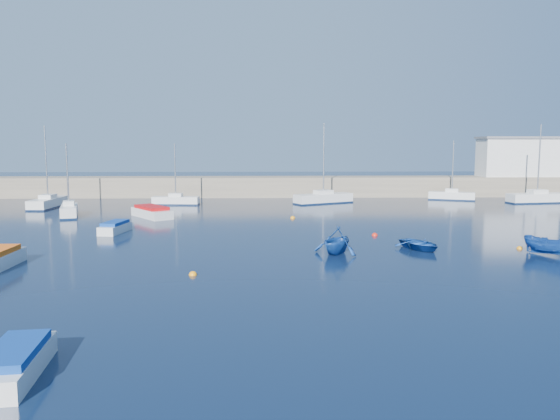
{
  "coord_description": "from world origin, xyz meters",
  "views": [
    {
      "loc": [
        -4.05,
        -26.11,
        6.96
      ],
      "look_at": [
        -2.7,
        17.84,
        1.6
      ],
      "focal_mm": 35.0,
      "sensor_mm": 36.0,
      "label": 1
    }
  ],
  "objects_px": {
    "sailboat_3": "(69,210)",
    "sailboat_8": "(537,198)",
    "harbor_office": "(518,158)",
    "sailboat_4": "(48,202)",
    "motorboat_3": "(15,362)",
    "sailboat_7": "(452,195)",
    "dinghy_center": "(420,244)",
    "sailboat_6": "(323,198)",
    "dinghy_right": "(549,246)",
    "motorboat_2": "(152,212)",
    "sailboat_5": "(176,200)",
    "motorboat_1": "(115,227)",
    "dinghy_left": "(337,240)"
  },
  "relations": [
    {
      "from": "sailboat_3",
      "to": "sailboat_7",
      "type": "bearing_deg",
      "value": 1.61
    },
    {
      "from": "sailboat_6",
      "to": "dinghy_left",
      "type": "distance_m",
      "value": 29.65
    },
    {
      "from": "dinghy_right",
      "to": "dinghy_center",
      "type": "bearing_deg",
      "value": 125.11
    },
    {
      "from": "motorboat_1",
      "to": "sailboat_8",
      "type": "bearing_deg",
      "value": 34.06
    },
    {
      "from": "motorboat_3",
      "to": "dinghy_center",
      "type": "distance_m",
      "value": 26.27
    },
    {
      "from": "motorboat_1",
      "to": "sailboat_7",
      "type": "bearing_deg",
      "value": 43.54
    },
    {
      "from": "sailboat_3",
      "to": "motorboat_3",
      "type": "height_order",
      "value": "sailboat_3"
    },
    {
      "from": "sailboat_3",
      "to": "harbor_office",
      "type": "bearing_deg",
      "value": 3.35
    },
    {
      "from": "harbor_office",
      "to": "sailboat_5",
      "type": "xyz_separation_m",
      "value": [
        -44.07,
        -9.75,
        -4.57
      ]
    },
    {
      "from": "dinghy_center",
      "to": "dinghy_left",
      "type": "height_order",
      "value": "dinghy_left"
    },
    {
      "from": "sailboat_3",
      "to": "sailboat_5",
      "type": "xyz_separation_m",
      "value": [
        8.61,
        9.91,
        -0.08
      ]
    },
    {
      "from": "sailboat_3",
      "to": "sailboat_8",
      "type": "xyz_separation_m",
      "value": [
        51.0,
        10.7,
        0.02
      ]
    },
    {
      "from": "motorboat_1",
      "to": "dinghy_center",
      "type": "xyz_separation_m",
      "value": [
        22.01,
        -7.52,
        -0.08
      ]
    },
    {
      "from": "dinghy_left",
      "to": "sailboat_7",
      "type": "bearing_deg",
      "value": 92.48
    },
    {
      "from": "motorboat_2",
      "to": "harbor_office",
      "type": "bearing_deg",
      "value": -11.03
    },
    {
      "from": "sailboat_4",
      "to": "sailboat_6",
      "type": "distance_m",
      "value": 30.79
    },
    {
      "from": "sailboat_5",
      "to": "dinghy_right",
      "type": "relative_size",
      "value": 2.2
    },
    {
      "from": "sailboat_5",
      "to": "sailboat_7",
      "type": "xyz_separation_m",
      "value": [
        33.43,
        4.35,
        0.04
      ]
    },
    {
      "from": "sailboat_7",
      "to": "sailboat_6",
      "type": "bearing_deg",
      "value": 123.62
    },
    {
      "from": "dinghy_center",
      "to": "sailboat_6",
      "type": "bearing_deg",
      "value": 72.51
    },
    {
      "from": "motorboat_2",
      "to": "motorboat_3",
      "type": "bearing_deg",
      "value": -120.72
    },
    {
      "from": "sailboat_3",
      "to": "motorboat_2",
      "type": "relative_size",
      "value": 1.27
    },
    {
      "from": "harbor_office",
      "to": "motorboat_2",
      "type": "distance_m",
      "value": 49.33
    },
    {
      "from": "sailboat_6",
      "to": "sailboat_7",
      "type": "xyz_separation_m",
      "value": [
        16.35,
        3.21,
        -0.05
      ]
    },
    {
      "from": "harbor_office",
      "to": "dinghy_right",
      "type": "bearing_deg",
      "value": -112.51
    },
    {
      "from": "sailboat_7",
      "to": "dinghy_right",
      "type": "xyz_separation_m",
      "value": [
        -5.57,
        -33.7,
        0.05
      ]
    },
    {
      "from": "sailboat_6",
      "to": "motorboat_2",
      "type": "height_order",
      "value": "sailboat_6"
    },
    {
      "from": "sailboat_5",
      "to": "dinghy_center",
      "type": "height_order",
      "value": "sailboat_5"
    },
    {
      "from": "sailboat_8",
      "to": "motorboat_1",
      "type": "relative_size",
      "value": 2.38
    },
    {
      "from": "sailboat_4",
      "to": "sailboat_6",
      "type": "relative_size",
      "value": 0.96
    },
    {
      "from": "sailboat_6",
      "to": "sailboat_7",
      "type": "distance_m",
      "value": 16.67
    },
    {
      "from": "motorboat_2",
      "to": "dinghy_left",
      "type": "height_order",
      "value": "dinghy_left"
    },
    {
      "from": "sailboat_7",
      "to": "motorboat_1",
      "type": "distance_m",
      "value": 42.48
    },
    {
      "from": "dinghy_right",
      "to": "motorboat_3",
      "type": "bearing_deg",
      "value": 175.57
    },
    {
      "from": "sailboat_7",
      "to": "motorboat_1",
      "type": "xyz_separation_m",
      "value": [
        -35.06,
        -23.98,
        -0.14
      ]
    },
    {
      "from": "sailboat_6",
      "to": "sailboat_8",
      "type": "distance_m",
      "value": 25.32
    },
    {
      "from": "sailboat_4",
      "to": "dinghy_center",
      "type": "height_order",
      "value": "sailboat_4"
    },
    {
      "from": "sailboat_4",
      "to": "motorboat_3",
      "type": "bearing_deg",
      "value": -68.56
    },
    {
      "from": "sailboat_8",
      "to": "motorboat_1",
      "type": "xyz_separation_m",
      "value": [
        -44.02,
        -20.42,
        -0.2
      ]
    },
    {
      "from": "sailboat_7",
      "to": "dinghy_center",
      "type": "relative_size",
      "value": 2.19
    },
    {
      "from": "harbor_office",
      "to": "dinghy_right",
      "type": "xyz_separation_m",
      "value": [
        -16.21,
        -39.11,
        -4.49
      ]
    },
    {
      "from": "harbor_office",
      "to": "dinghy_right",
      "type": "relative_size",
      "value": 3.14
    },
    {
      "from": "dinghy_left",
      "to": "sailboat_8",
      "type": "bearing_deg",
      "value": 78.78
    },
    {
      "from": "sailboat_6",
      "to": "dinghy_left",
      "type": "relative_size",
      "value": 2.83
    },
    {
      "from": "motorboat_2",
      "to": "dinghy_left",
      "type": "bearing_deg",
      "value": -84.95
    },
    {
      "from": "dinghy_center",
      "to": "dinghy_left",
      "type": "bearing_deg",
      "value": 168.31
    },
    {
      "from": "sailboat_6",
      "to": "motorboat_1",
      "type": "height_order",
      "value": "sailboat_6"
    },
    {
      "from": "sailboat_7",
      "to": "dinghy_center",
      "type": "bearing_deg",
      "value": -180.0
    },
    {
      "from": "sailboat_8",
      "to": "sailboat_4",
      "type": "bearing_deg",
      "value": 84.08
    },
    {
      "from": "motorboat_1",
      "to": "dinghy_left",
      "type": "xyz_separation_m",
      "value": [
        16.29,
        -8.78,
        0.44
      ]
    }
  ]
}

